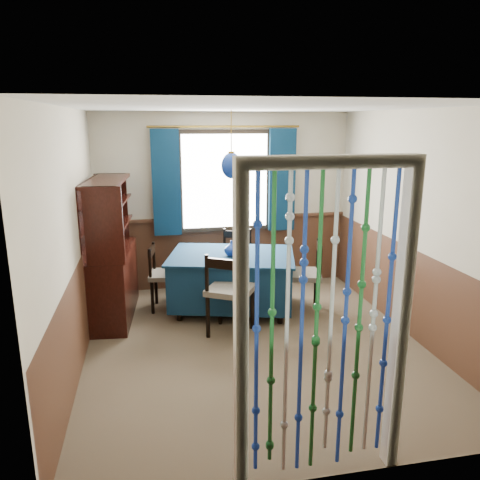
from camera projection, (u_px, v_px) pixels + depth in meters
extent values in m
plane|color=brown|center=(255.00, 345.00, 5.10)|extent=(4.00, 4.00, 0.00)
plane|color=silver|center=(257.00, 107.00, 4.49)|extent=(4.00, 4.00, 0.00)
plane|color=beige|center=(224.00, 202.00, 6.70)|extent=(3.60, 0.00, 3.60)
plane|color=beige|center=(328.00, 307.00, 2.89)|extent=(3.60, 0.00, 3.60)
plane|color=beige|center=(72.00, 242.00, 4.46)|extent=(0.00, 4.00, 4.00)
plane|color=beige|center=(415.00, 226.00, 5.13)|extent=(0.00, 4.00, 4.00)
plane|color=#492B1B|center=(225.00, 252.00, 6.87)|extent=(3.60, 0.00, 3.60)
plane|color=#492B1B|center=(322.00, 412.00, 3.09)|extent=(3.60, 0.00, 3.60)
plane|color=#492B1B|center=(80.00, 315.00, 4.65)|extent=(0.00, 4.00, 4.00)
plane|color=#492B1B|center=(408.00, 291.00, 5.31)|extent=(0.00, 4.00, 4.00)
cube|color=black|center=(225.00, 181.00, 6.58)|extent=(1.32, 0.12, 1.42)
cube|color=#0C253D|center=(232.00, 279.00, 5.96)|extent=(1.69, 1.36, 0.59)
cube|color=#0C253D|center=(232.00, 256.00, 5.88)|extent=(1.77, 1.43, 0.03)
cylinder|color=black|center=(180.00, 315.00, 5.72)|extent=(0.07, 0.07, 0.14)
cylinder|color=black|center=(280.00, 318.00, 5.64)|extent=(0.07, 0.07, 0.14)
cylinder|color=black|center=(190.00, 293.00, 6.44)|extent=(0.07, 0.07, 0.14)
cylinder|color=black|center=(279.00, 295.00, 6.37)|extent=(0.07, 0.07, 0.14)
cylinder|color=black|center=(208.00, 317.00, 5.23)|extent=(0.05, 0.05, 0.49)
cylinder|color=black|center=(242.00, 322.00, 5.10)|extent=(0.05, 0.05, 0.49)
cylinder|color=black|center=(220.00, 305.00, 5.57)|extent=(0.05, 0.05, 0.49)
cylinder|color=black|center=(252.00, 309.00, 5.45)|extent=(0.05, 0.05, 0.49)
cube|color=#5B5549|center=(230.00, 290.00, 5.27)|extent=(0.65, 0.64, 0.07)
cube|color=black|center=(224.00, 264.00, 5.00)|extent=(0.39, 0.25, 0.11)
cylinder|color=black|center=(207.00, 276.00, 5.10)|extent=(0.04, 0.04, 0.48)
cylinder|color=black|center=(242.00, 280.00, 4.97)|extent=(0.04, 0.04, 0.48)
cylinder|color=black|center=(250.00, 274.00, 6.75)|extent=(0.04, 0.04, 0.45)
cylinder|color=black|center=(225.00, 274.00, 6.77)|extent=(0.04, 0.04, 0.45)
cylinder|color=black|center=(249.00, 282.00, 6.42)|extent=(0.04, 0.04, 0.45)
cylinder|color=black|center=(223.00, 282.00, 6.44)|extent=(0.04, 0.04, 0.45)
cube|color=#5B5549|center=(236.00, 260.00, 6.53)|extent=(0.53, 0.52, 0.06)
cube|color=black|center=(237.00, 234.00, 6.62)|extent=(0.38, 0.13, 0.10)
cylinder|color=black|center=(250.00, 244.00, 6.65)|extent=(0.04, 0.04, 0.44)
cylinder|color=black|center=(225.00, 244.00, 6.67)|extent=(0.04, 0.04, 0.44)
cylinder|color=black|center=(156.00, 288.00, 6.22)|extent=(0.04, 0.04, 0.43)
cylinder|color=black|center=(152.00, 297.00, 5.89)|extent=(0.04, 0.04, 0.43)
cylinder|color=black|center=(180.00, 288.00, 6.23)|extent=(0.04, 0.04, 0.43)
cylinder|color=black|center=(178.00, 297.00, 5.90)|extent=(0.04, 0.04, 0.43)
cube|color=#5B5549|center=(166.00, 275.00, 6.00)|extent=(0.46, 0.48, 0.06)
cube|color=black|center=(152.00, 251.00, 5.91)|extent=(0.10, 0.36, 0.10)
cylinder|color=black|center=(154.00, 257.00, 6.11)|extent=(0.04, 0.04, 0.42)
cylinder|color=black|center=(150.00, 265.00, 5.78)|extent=(0.04, 0.04, 0.42)
cylinder|color=black|center=(318.00, 300.00, 5.75)|extent=(0.05, 0.05, 0.47)
cylinder|color=black|center=(316.00, 289.00, 6.12)|extent=(0.05, 0.05, 0.47)
cylinder|color=black|center=(289.00, 299.00, 5.78)|extent=(0.05, 0.05, 0.47)
cylinder|color=black|center=(288.00, 289.00, 6.15)|extent=(0.05, 0.05, 0.47)
cube|color=#5B5549|center=(303.00, 274.00, 5.88)|extent=(0.54, 0.56, 0.06)
cube|color=black|center=(319.00, 248.00, 5.79)|extent=(0.15, 0.39, 0.10)
cylinder|color=black|center=(320.00, 264.00, 5.64)|extent=(0.04, 0.04, 0.46)
cylinder|color=black|center=(318.00, 255.00, 6.00)|extent=(0.04, 0.04, 0.46)
cube|color=black|center=(113.00, 283.00, 5.76)|extent=(0.56, 1.34, 0.86)
cube|color=black|center=(104.00, 227.00, 4.96)|extent=(0.41, 0.08, 0.86)
cube|color=black|center=(112.00, 206.00, 6.14)|extent=(0.41, 0.08, 0.86)
cube|color=black|center=(106.00, 181.00, 5.45)|extent=(0.51, 1.34, 0.04)
cube|color=black|center=(90.00, 216.00, 5.51)|extent=(0.13, 1.29, 0.86)
cube|color=black|center=(112.00, 226.00, 5.59)|extent=(0.45, 1.25, 0.02)
cube|color=black|center=(110.00, 202.00, 5.52)|extent=(0.45, 1.25, 0.02)
cylinder|color=olive|center=(231.00, 138.00, 5.52)|extent=(0.01, 0.01, 0.65)
ellipsoid|color=navy|center=(231.00, 166.00, 5.60)|extent=(0.25, 0.25, 0.31)
cylinder|color=olive|center=(231.00, 153.00, 5.57)|extent=(0.08, 0.08, 0.03)
imported|color=navy|center=(231.00, 249.00, 5.81)|extent=(0.17, 0.17, 0.18)
imported|color=beige|center=(112.00, 226.00, 5.40)|extent=(0.25, 0.25, 0.05)
imported|color=beige|center=(116.00, 236.00, 5.96)|extent=(0.20, 0.20, 0.19)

